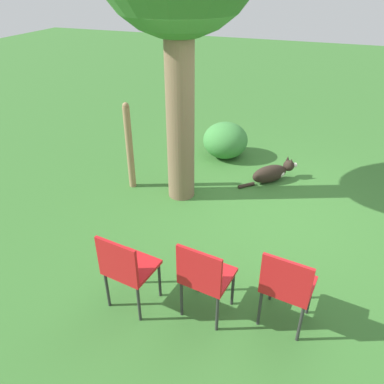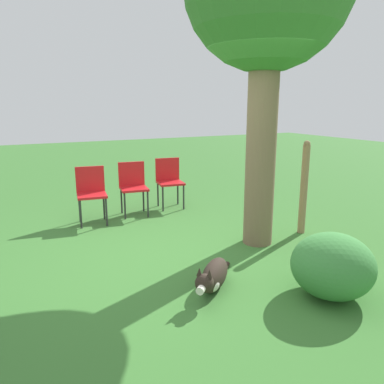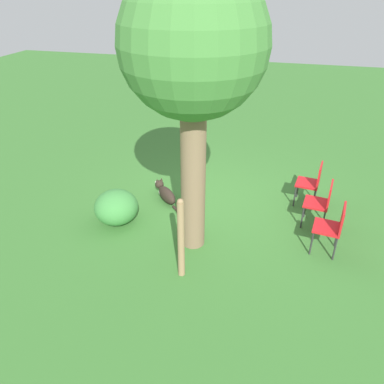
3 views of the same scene
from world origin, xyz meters
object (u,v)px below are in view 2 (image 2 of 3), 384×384
(red_chair_0, at_px, (91,190))
(red_chair_2, at_px, (169,179))
(red_chair_1, at_px, (133,184))
(dog, at_px, (213,277))
(fence_post, at_px, (304,187))

(red_chair_0, distance_m, red_chair_2, 1.49)
(red_chair_1, bearing_deg, dog, 5.14)
(dog, bearing_deg, red_chair_0, -122.12)
(fence_post, bearing_deg, red_chair_0, -126.02)
(dog, height_order, fence_post, fence_post)
(fence_post, distance_m, red_chair_1, 2.77)
(dog, xyz_separation_m, red_chair_0, (-2.80, -0.57, 0.37))
(fence_post, distance_m, red_chair_0, 3.21)
(red_chair_1, distance_m, red_chair_2, 0.74)
(red_chair_1, bearing_deg, fence_post, 50.79)
(red_chair_1, bearing_deg, red_chair_2, 109.65)
(red_chair_1, relative_size, red_chair_2, 1.00)
(dog, distance_m, red_chair_0, 2.89)
(fence_post, height_order, red_chair_1, fence_post)
(dog, relative_size, red_chair_2, 0.92)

